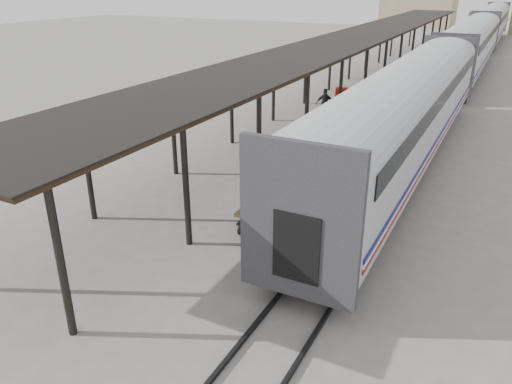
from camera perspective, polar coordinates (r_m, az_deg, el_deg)
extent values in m
plane|color=slate|center=(17.33, -0.18, -4.04)|extent=(160.00, 160.00, 0.00)
cube|color=silver|center=(22.66, 16.73, 8.64)|extent=(3.00, 24.00, 2.90)
cube|color=#28282B|center=(11.80, 4.93, -3.83)|extent=(3.04, 0.22, 3.50)
cube|color=black|center=(22.77, 13.19, 11.41)|extent=(0.04, 22.08, 0.65)
cube|color=black|center=(23.12, 16.24, 4.57)|extent=(2.55, 23.04, 0.50)
cube|color=silver|center=(48.13, 23.23, 15.13)|extent=(3.00, 24.00, 2.90)
cube|color=#28282B|center=(36.38, 21.35, 13.30)|extent=(3.04, 0.22, 3.50)
cube|color=black|center=(48.18, 21.55, 16.48)|extent=(0.04, 22.08, 0.65)
cube|color=black|center=(48.35, 22.91, 13.15)|extent=(2.55, 23.04, 0.50)
cube|color=silver|center=(73.97, 25.28, 17.08)|extent=(3.00, 24.00, 2.90)
cube|color=#28282B|center=(62.12, 24.55, 16.39)|extent=(3.04, 0.22, 3.50)
cube|color=black|center=(74.00, 24.19, 17.96)|extent=(0.04, 22.08, 0.65)
cube|color=black|center=(74.11, 25.05, 15.79)|extent=(2.55, 23.04, 0.50)
cube|color=black|center=(15.28, 5.45, 0.84)|extent=(0.50, 1.70, 2.00)
imported|color=silver|center=(15.34, 5.43, 0.36)|extent=(0.72, 0.89, 1.72)
cube|color=#9F7C44|center=(15.60, 3.78, -1.64)|extent=(0.57, 0.25, 0.42)
cube|color=#422B19|center=(39.30, 12.11, 17.05)|extent=(4.60, 64.00, 0.18)
cube|color=black|center=(39.29, 12.13, 17.22)|extent=(4.90, 64.30, 0.06)
cylinder|color=black|center=(40.14, 8.97, 14.50)|extent=(0.20, 0.20, 4.00)
cylinder|color=black|center=(70.06, 17.61, 17.42)|extent=(0.20, 0.20, 4.00)
cylinder|color=black|center=(12.30, -21.42, -7.51)|extent=(0.20, 0.20, 4.00)
cylinder|color=black|center=(39.06, 14.83, 13.79)|extent=(0.20, 0.20, 4.00)
cylinder|color=black|center=(69.44, 21.06, 16.94)|extent=(0.20, 0.20, 4.00)
cube|color=black|center=(48.54, 21.89, 12.33)|extent=(0.10, 150.00, 0.12)
cube|color=black|center=(48.42, 23.60, 12.04)|extent=(0.10, 150.00, 0.12)
cube|color=tan|center=(97.31, 18.09, 19.34)|extent=(12.00, 8.00, 6.00)
cube|color=brown|center=(17.11, 1.11, -1.45)|extent=(1.38, 2.47, 0.12)
cube|color=black|center=(17.26, 1.10, -2.51)|extent=(1.28, 2.36, 0.06)
cylinder|color=black|center=(16.78, -1.75, -4.26)|extent=(0.10, 0.40, 0.40)
cylinder|color=black|center=(16.42, 1.41, -4.92)|extent=(0.10, 0.40, 0.40)
cylinder|color=black|center=(18.33, 0.82, -1.75)|extent=(0.10, 0.40, 0.40)
cylinder|color=black|center=(18.00, 3.75, -2.30)|extent=(0.10, 0.40, 0.40)
cube|color=#3C3C3F|center=(17.61, 1.08, -0.07)|extent=(0.79, 0.63, 0.24)
cube|color=#9F7C44|center=(17.49, 3.00, -0.30)|extent=(0.61, 0.42, 0.22)
cube|color=black|center=(17.18, 0.18, -0.70)|extent=(0.59, 0.43, 0.23)
cube|color=#4F5331|center=(17.03, 1.82, -1.04)|extent=(0.53, 0.41, 0.18)
cube|color=#4F361F|center=(17.41, 1.16, 0.35)|extent=(0.57, 0.44, 0.19)
cube|color=#9F7C44|center=(17.06, 0.36, -0.01)|extent=(0.63, 0.52, 0.22)
cube|color=#3C3C3F|center=(17.33, 1.21, 0.87)|extent=(0.41, 0.29, 0.15)
cube|color=black|center=(16.97, 1.93, -0.50)|extent=(0.49, 0.40, 0.15)
cube|color=maroon|center=(33.76, 9.73, 10.27)|extent=(1.29, 1.65, 0.87)
cube|color=maroon|center=(34.02, 9.79, 11.37)|extent=(0.97, 0.81, 0.34)
cylinder|color=black|center=(33.32, 9.02, 9.51)|extent=(0.22, 0.37, 0.35)
cylinder|color=black|center=(33.34, 10.37, 9.43)|extent=(0.22, 0.37, 0.35)
cylinder|color=black|center=(34.35, 9.02, 9.93)|extent=(0.22, 0.37, 0.35)
cylinder|color=black|center=(34.37, 10.33, 9.85)|extent=(0.22, 0.37, 0.35)
imported|color=navy|center=(16.12, 0.92, 0.33)|extent=(0.41, 0.61, 1.62)
imported|color=black|center=(30.89, 7.90, 9.94)|extent=(1.17, 0.72, 1.86)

